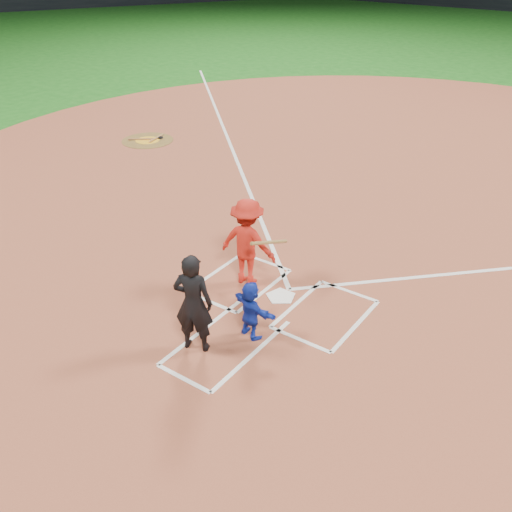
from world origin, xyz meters
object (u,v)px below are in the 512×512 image
Objects in this scene: umpire at (193,303)px; batter_at_plate at (247,242)px; catcher at (251,310)px; on_deck_circle at (148,140)px; home_plate at (281,296)px.

batter_at_plate is at bearing -99.29° from umpire.
batter_at_plate is (-0.49, 2.17, -0.00)m from umpire.
umpire reaches higher than catcher.
on_deck_circle is at bearing -63.38° from umpire.
umpire is 2.22m from batter_at_plate.
catcher is 1.03m from umpire.
home_plate reaches higher than on_deck_circle.
home_plate is 1.22m from batter_at_plate.
home_plate is 2.29m from umpire.
on_deck_circle is 0.96× the size of batter_at_plate.
batter_at_plate is (7.82, -5.12, 0.88)m from on_deck_circle.
on_deck_circle is 11.09m from umpire.
on_deck_circle is at bearing 146.77° from batter_at_plate.
catcher reaches higher than on_deck_circle.
batter_at_plate is (-0.84, 0.08, 0.88)m from home_plate.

